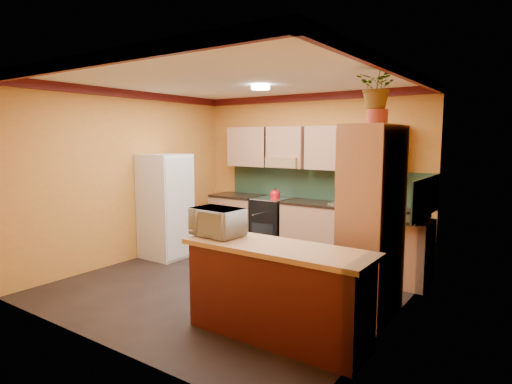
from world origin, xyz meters
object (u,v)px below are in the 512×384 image
at_px(base_cabinets_back, 303,229).
at_px(microwave, 217,222).
at_px(stove, 271,224).
at_px(pantry, 372,222).
at_px(breakfast_bar, 277,295).
at_px(fridge, 165,206).

relative_size(base_cabinets_back, microwave, 6.84).
distance_m(stove, pantry, 3.06).
xyz_separation_m(pantry, microwave, (-1.30, -1.06, 0.03)).
height_order(stove, microwave, microwave).
distance_m(base_cabinets_back, pantry, 2.59).
height_order(base_cabinets_back, breakfast_bar, same).
bearing_deg(microwave, breakfast_bar, 3.26).
bearing_deg(base_cabinets_back, breakfast_bar, -66.21).
relative_size(base_cabinets_back, pantry, 1.74).
distance_m(base_cabinets_back, stove, 0.63).
bearing_deg(base_cabinets_back, pantry, -44.45).
relative_size(fridge, pantry, 0.81).
xyz_separation_m(base_cabinets_back, fridge, (-1.80, -1.39, 0.41)).
distance_m(fridge, pantry, 3.62).
bearing_deg(base_cabinets_back, stove, -180.00).
height_order(breakfast_bar, microwave, microwave).
xyz_separation_m(fridge, pantry, (3.60, -0.37, 0.20)).
distance_m(breakfast_bar, microwave, 0.98).
xyz_separation_m(base_cabinets_back, breakfast_bar, (1.25, -2.82, 0.00)).
distance_m(stove, fridge, 1.87).
bearing_deg(breakfast_bar, stove, 123.51).
bearing_deg(microwave, stove, 114.92).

